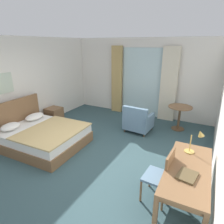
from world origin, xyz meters
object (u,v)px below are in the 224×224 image
desk_lamp (197,139)px  bed (42,135)px  desk_chair (162,174)px  writing_desk (188,172)px  nightstand (54,115)px  closed_book (187,175)px  round_cafe_table (180,112)px  framed_picture (5,83)px  armchair_by_window (138,121)px

desk_lamp → bed: bearing=-178.0°
bed → desk_chair: bearing=-7.5°
writing_desk → desk_chair: (-0.37, -0.02, -0.14)m
nightstand → closed_book: 4.86m
round_cafe_table → framed_picture: size_ratio=1.40×
round_cafe_table → closed_book: bearing=-78.9°
nightstand → desk_chair: size_ratio=0.53×
writing_desk → closed_book: size_ratio=5.05×
bed → desk_lamp: (3.60, 0.12, 0.71)m
round_cafe_table → desk_lamp: bearing=-75.3°
bed → writing_desk: size_ratio=1.30×
desk_lamp → framed_picture: framed_picture is taller
nightstand → writing_desk: 4.75m
closed_book → framed_picture: (-4.71, 0.63, 0.76)m
writing_desk → round_cafe_table: size_ratio=2.14×
nightstand → closed_book: closed_book is taller
round_cafe_table → framed_picture: (-4.06, -2.68, 0.98)m
bed → armchair_by_window: bed is taller
nightstand → round_cafe_table: (3.77, 1.37, 0.30)m
nightstand → desk_lamp: size_ratio=1.18×
desk_lamp → closed_book: desk_lamp is taller
bed → nightstand: bearing=122.6°
bed → desk_chair: 3.23m
nightstand → framed_picture: framed_picture is taller
round_cafe_table → framed_picture: bearing=-146.5°
writing_desk → desk_lamp: 0.62m
bed → round_cafe_table: size_ratio=2.79×
closed_book → round_cafe_table: 3.38m
bed → closed_book: (3.58, -0.63, 0.49)m
closed_book → framed_picture: framed_picture is taller
desk_chair → closed_book: 0.50m
framed_picture → round_cafe_table: bearing=33.5°
nightstand → armchair_by_window: size_ratio=0.60×
nightstand → desk_lamp: desk_lamp is taller
armchair_by_window → desk_lamp: bearing=-46.7°
nightstand → writing_desk: size_ratio=0.31×
nightstand → round_cafe_table: size_ratio=0.67×
round_cafe_table → framed_picture: 4.97m
bed → writing_desk: 3.61m
closed_book → round_cafe_table: size_ratio=0.42×
desk_lamp → closed_book: 0.78m
desk_chair → round_cafe_table: desk_chair is taller
desk_chair → armchair_by_window: desk_chair is taller
bed → desk_chair: size_ratio=2.18×
framed_picture → writing_desk: bearing=-4.9°
bed → nightstand: 1.56m
desk_lamp → round_cafe_table: bearing=104.7°
desk_lamp → nightstand: bearing=165.0°
nightstand → desk_chair: bearing=-23.3°
nightstand → armchair_by_window: armchair_by_window is taller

